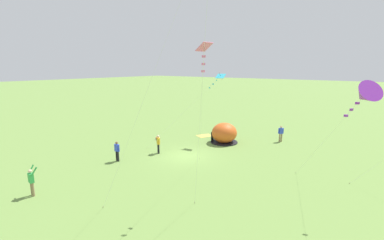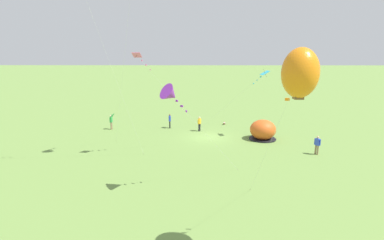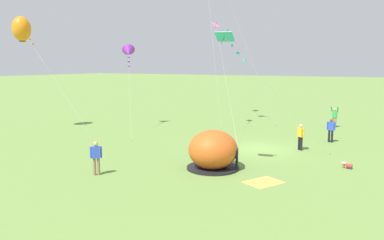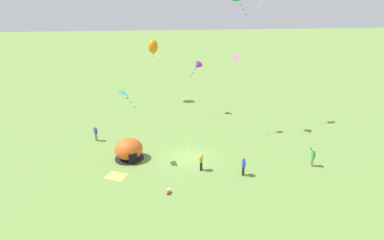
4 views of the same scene
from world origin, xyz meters
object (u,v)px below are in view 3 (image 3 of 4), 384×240
object	(u,v)px
kite_orange	(22,29)
kite_cyan	(229,42)
person_watching_sky	(301,136)
person_strolling	(335,116)
toddler_crawling	(347,165)
kite_purple	(129,52)
person_far_back	(96,156)
kite_pink	(217,30)
popup_tent	(213,150)
person_center_field	(331,129)

from	to	relation	value
kite_orange	kite_cyan	bearing A→B (deg)	-98.20
person_watching_sky	kite_orange	distance (m)	23.18
person_strolling	kite_cyan	size ratio (longest dim) A/B	0.26
toddler_crawling	person_strolling	bearing A→B (deg)	10.56
kite_orange	kite_purple	world-z (taller)	kite_orange
person_watching_sky	kite_cyan	xyz separation A→B (m)	(-6.43, 2.38, 5.70)
person_far_back	kite_purple	size ratio (longest dim) A/B	0.24
person_watching_sky	kite_pink	world-z (taller)	kite_pink
popup_tent	kite_cyan	size ratio (longest dim) A/B	0.38
popup_tent	person_far_back	xyz separation A→B (m)	(-3.86, 4.66, -0.03)
kite_cyan	person_watching_sky	bearing A→B (deg)	-20.32
person_watching_sky	person_center_field	world-z (taller)	same
toddler_crawling	kite_pink	world-z (taller)	kite_pink
person_strolling	popup_tent	bearing A→B (deg)	167.46
person_watching_sky	person_far_back	size ratio (longest dim) A/B	1.00
person_center_field	toddler_crawling	bearing A→B (deg)	-164.69
kite_pink	person_center_field	bearing A→B (deg)	-98.32
person_strolling	person_watching_sky	bearing A→B (deg)	176.37
person_center_field	kite_pink	world-z (taller)	kite_pink
person_center_field	person_strolling	distance (m)	6.90
person_watching_sky	toddler_crawling	bearing A→B (deg)	-134.89
person_center_field	person_far_back	bearing A→B (deg)	146.91
person_strolling	kite_cyan	world-z (taller)	kite_cyan
kite_cyan	person_center_field	bearing A→B (deg)	-20.52
person_strolling	kite_purple	xyz separation A→B (m)	(-8.44, 15.97, 5.55)
person_center_field	kite_pink	bearing A→B (deg)	81.68
person_center_field	kite_orange	size ratio (longest dim) A/B	0.18
kite_pink	person_strolling	bearing A→B (deg)	-58.74
kite_cyan	kite_pink	xyz separation A→B (m)	(11.38, 5.94, 1.73)
person_far_back	person_strolling	world-z (taller)	person_strolling
person_center_field	kite_cyan	bearing A→B (deg)	159.48
kite_orange	kite_cyan	xyz separation A→B (m)	(-2.78, -19.29, -1.69)
kite_pink	kite_purple	bearing A→B (deg)	113.17
person_far_back	person_center_field	xyz separation A→B (m)	(14.03, -9.14, 0.00)
kite_orange	person_center_field	bearing A→B (deg)	-72.65
person_far_back	kite_pink	world-z (taller)	kite_pink
kite_cyan	kite_pink	distance (m)	12.96
kite_cyan	kite_pink	bearing A→B (deg)	27.56
toddler_crawling	kite_purple	xyz separation A→B (m)	(5.15, 18.50, 6.37)
person_strolling	kite_cyan	xyz separation A→B (m)	(-16.84, 3.04, 5.66)
popup_tent	kite_orange	xyz separation A→B (m)	(2.98, 18.54, 7.36)
toddler_crawling	person_watching_sky	xyz separation A→B (m)	(3.18, 3.19, 0.79)
popup_tent	person_far_back	distance (m)	6.05
kite_pink	popup_tent	bearing A→B (deg)	-155.86
person_far_back	kite_purple	world-z (taller)	kite_purple
person_far_back	person_strolling	distance (m)	22.54
person_center_field	kite_cyan	world-z (taller)	kite_cyan
person_far_back	toddler_crawling	bearing A→B (deg)	-56.38
popup_tent	person_center_field	world-z (taller)	popup_tent
person_far_back	person_center_field	size ratio (longest dim) A/B	1.00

